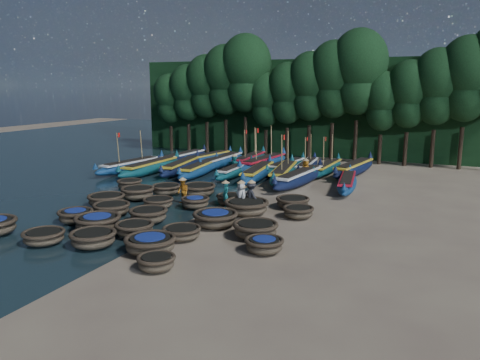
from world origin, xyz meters
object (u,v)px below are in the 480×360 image
at_px(coracle_10, 106,200).
at_px(long_boat_8, 347,183).
at_px(long_boat_12, 250,160).
at_px(fisherman_6, 306,169).
at_px(coracle_14, 255,229).
at_px(coracle_24, 293,202).
at_px(fisherman_5, 234,164).
at_px(coracle_15, 138,193).
at_px(long_boat_14, 286,166).
at_px(long_boat_2, 181,166).
at_px(long_boat_5, 258,173).
at_px(long_boat_6, 284,173).
at_px(coracle_20, 130,184).
at_px(long_boat_1, 151,167).
at_px(coracle_11, 112,209).
at_px(coracle_8, 182,232).
at_px(coracle_19, 298,212).
at_px(coracle_18, 246,207).
at_px(coracle_6, 98,222).
at_px(fisherman_3, 251,196).
at_px(coracle_13, 215,218).
at_px(long_boat_7, 300,177).
at_px(long_boat_4, 235,171).
at_px(long_boat_9, 183,157).
at_px(coracle_2, 93,238).
at_px(coracle_4, 156,262).
at_px(long_boat_10, 209,158).
at_px(coracle_5, 76,215).
at_px(fisherman_0, 241,195).
at_px(coracle_21, 166,189).
at_px(fisherman_4, 243,197).
at_px(coracle_17, 195,202).
at_px(coracle_22, 198,189).
at_px(coracle_16, 158,202).
at_px(coracle_9, 264,245).
at_px(long_boat_13, 263,163).
at_px(long_boat_16, 327,168).
at_px(fisherman_1, 226,193).
at_px(long_boat_3, 200,169).
at_px(long_boat_0, 131,166).
at_px(long_boat_17, 354,168).
at_px(coracle_12, 148,215).
at_px(long_boat_11, 222,161).

xyz_separation_m(coracle_10, long_boat_8, (12.65, 10.81, 0.07)).
height_order(long_boat_8, long_boat_12, long_boat_12).
height_order(long_boat_12, fisherman_6, long_boat_12).
height_order(coracle_10, coracle_14, coracle_14).
height_order(coracle_24, fisherman_5, fisherman_5).
relative_size(coracle_15, long_boat_14, 0.29).
relative_size(long_boat_2, long_boat_5, 1.00).
relative_size(coracle_15, long_boat_6, 0.25).
height_order(coracle_20, long_boat_1, long_boat_1).
distance_m(coracle_11, long_boat_2, 13.56).
bearing_deg(coracle_8, coracle_19, 54.69).
xyz_separation_m(coracle_10, coracle_18, (8.64, 1.78, 0.05)).
bearing_deg(coracle_6, coracle_18, 46.34).
bearing_deg(fisherman_3, coracle_13, 110.97).
relative_size(coracle_6, long_boat_5, 0.34).
xyz_separation_m(coracle_20, long_boat_7, (10.74, 6.35, 0.18)).
height_order(long_boat_4, long_boat_9, long_boat_9).
height_order(coracle_8, long_boat_14, long_boat_14).
bearing_deg(coracle_24, coracle_8, -112.06).
xyz_separation_m(coracle_2, long_boat_8, (8.29, 17.02, 0.06)).
relative_size(coracle_4, coracle_8, 0.80).
bearing_deg(long_boat_9, long_boat_10, 33.42).
bearing_deg(long_boat_4, coracle_5, -100.03).
bearing_deg(fisherman_0, coracle_14, -21.47).
xyz_separation_m(coracle_21, long_boat_9, (-5.74, 12.00, 0.15)).
bearing_deg(long_boat_6, coracle_6, -114.22).
distance_m(coracle_4, coracle_13, 6.29).
bearing_deg(fisherman_6, long_boat_7, -61.79).
relative_size(long_boat_2, fisherman_4, 4.96).
relative_size(coracle_6, fisherman_3, 1.44).
relative_size(coracle_4, coracle_15, 0.72).
height_order(coracle_19, coracle_20, coracle_20).
height_order(long_boat_4, long_boat_14, long_boat_14).
relative_size(coracle_17, fisherman_0, 0.90).
bearing_deg(coracle_22, coracle_16, -100.29).
height_order(coracle_9, long_boat_13, long_boat_13).
relative_size(long_boat_16, fisherman_1, 4.19).
bearing_deg(long_boat_3, coracle_18, -54.72).
xyz_separation_m(coracle_5, fisherman_5, (2.01, 16.42, 0.43)).
bearing_deg(long_boat_0, long_boat_2, 25.46).
height_order(long_boat_9, fisherman_4, fisherman_4).
bearing_deg(coracle_20, coracle_22, 2.36).
bearing_deg(long_boat_17, fisherman_4, -96.48).
bearing_deg(fisherman_1, coracle_22, -170.66).
bearing_deg(long_boat_1, coracle_12, -55.33).
xyz_separation_m(coracle_4, long_boat_11, (-8.28, 23.10, 0.19)).
xyz_separation_m(coracle_8, long_boat_1, (-11.24, 13.79, 0.23)).
bearing_deg(coracle_2, long_boat_6, 80.50).
xyz_separation_m(coracle_6, coracle_9, (8.92, 0.49, -0.09)).
relative_size(coracle_20, coracle_22, 0.84).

